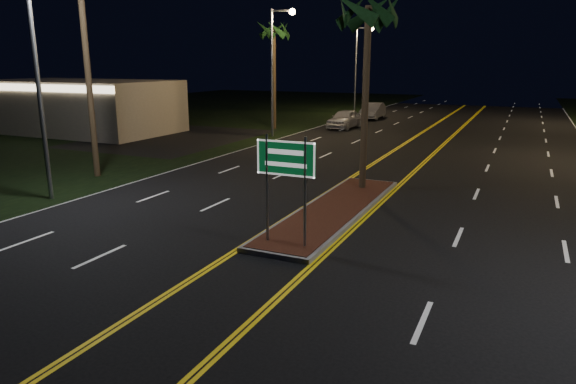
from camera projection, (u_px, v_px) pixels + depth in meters
The scene contains 12 objects.
ground at pixel (238, 284), 12.68m from camera, with size 120.00×120.00×0.00m, color black.
grass_left at pixel (92, 123), 46.88m from camera, with size 40.00×110.00×0.01m, color black.
median_island at pixel (334, 210), 18.82m from camera, with size 2.25×10.25×0.17m.
highway_sign at pixel (286, 169), 14.56m from camera, with size 1.80×0.08×3.20m.
commercial_building at pixel (79, 106), 40.36m from camera, with size 15.00×8.12×4.00m.
streetlight_left_near at pixel (42, 53), 19.13m from camera, with size 1.91×0.44×9.00m.
streetlight_left_mid at pixel (277, 58), 36.74m from camera, with size 1.91×0.44×9.00m.
streetlight_left_far at pixel (359, 59), 54.34m from camera, with size 1.91×0.44×9.00m.
palm_median at pixel (368, 12), 20.14m from camera, with size 2.40×2.40×8.30m.
palm_left_far at pixel (274, 31), 40.64m from camera, with size 2.40×2.40×8.80m.
car_near at pixel (345, 117), 42.73m from camera, with size 2.33×5.44×1.81m, color silver.
car_far at pixel (373, 110), 49.95m from camera, with size 2.28×5.33×1.78m, color #9E9EA7.
Camera 1 is at (6.04, -10.14, 5.32)m, focal length 32.00 mm.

